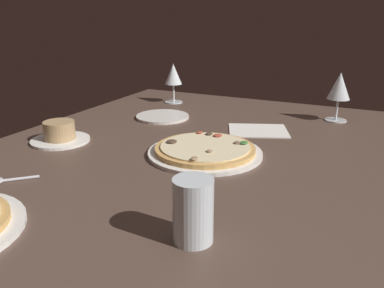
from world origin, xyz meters
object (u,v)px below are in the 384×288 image
(water_glass, at_px, (193,214))
(spoon, at_px, (3,180))
(wine_glass_near, at_px, (173,76))
(paper_menu, at_px, (258,131))
(pizza_main, at_px, (205,150))
(side_plate, at_px, (162,117))
(ramekin_on_saucer, at_px, (60,134))
(wine_glass_far, at_px, (339,88))

(water_glass, relative_size, spoon, 1.23)
(water_glass, bearing_deg, wine_glass_near, 29.71)
(water_glass, xyz_separation_m, paper_menu, (0.67, 0.09, -0.05))
(pizza_main, distance_m, side_plate, 0.41)
(paper_menu, bearing_deg, ramekin_on_saucer, 103.72)
(ramekin_on_saucer, xyz_separation_m, paper_menu, (0.35, -0.49, -0.02))
(paper_menu, height_order, spoon, spoon)
(ramekin_on_saucer, height_order, wine_glass_far, wine_glass_far)
(water_glass, bearing_deg, pizza_main, 20.96)
(pizza_main, height_order, paper_menu, pizza_main)
(ramekin_on_saucer, bearing_deg, wine_glass_far, -49.93)
(pizza_main, height_order, wine_glass_far, wine_glass_far)
(ramekin_on_saucer, distance_m, paper_menu, 0.61)
(water_glass, xyz_separation_m, spoon, (0.03, 0.49, -0.05))
(wine_glass_far, bearing_deg, paper_menu, 138.73)
(ramekin_on_saucer, relative_size, water_glass, 1.51)
(wine_glass_far, bearing_deg, water_glass, 172.32)
(side_plate, bearing_deg, spoon, 175.66)
(pizza_main, relative_size, wine_glass_far, 1.83)
(wine_glass_far, height_order, wine_glass_near, wine_glass_far)
(ramekin_on_saucer, distance_m, spoon, 0.29)
(wine_glass_far, bearing_deg, ramekin_on_saucer, 130.07)
(wine_glass_near, relative_size, side_plate, 0.85)
(ramekin_on_saucer, xyz_separation_m, side_plate, (0.36, -0.14, -0.02))
(ramekin_on_saucer, bearing_deg, paper_menu, -54.40)
(pizza_main, xyz_separation_m, spoon, (-0.36, 0.34, -0.01))
(pizza_main, height_order, side_plate, pizza_main)
(wine_glass_near, xyz_separation_m, side_plate, (-0.23, -0.08, -0.11))
(pizza_main, xyz_separation_m, paper_menu, (0.27, -0.07, -0.01))
(pizza_main, bearing_deg, ramekin_on_saucer, 100.62)
(pizza_main, bearing_deg, wine_glass_near, 35.48)
(water_glass, height_order, side_plate, water_glass)
(wine_glass_near, height_order, water_glass, wine_glass_near)
(wine_glass_far, distance_m, wine_glass_near, 0.64)
(wine_glass_near, xyz_separation_m, paper_menu, (-0.24, -0.43, -0.11))
(wine_glass_near, relative_size, paper_menu, 0.87)
(pizza_main, distance_m, paper_menu, 0.28)
(spoon, bearing_deg, wine_glass_near, 1.95)
(spoon, bearing_deg, wine_glass_far, -35.11)
(side_plate, xyz_separation_m, spoon, (-0.64, 0.05, 0.00))
(wine_glass_far, distance_m, spoon, 1.07)
(pizza_main, relative_size, water_glass, 2.72)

